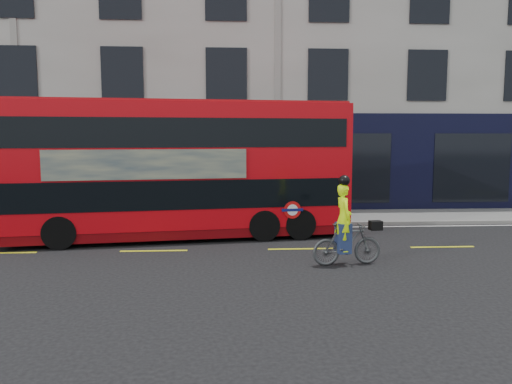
{
  "coord_description": "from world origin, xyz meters",
  "views": [
    {
      "loc": [
        -2.03,
        -11.85,
        3.09
      ],
      "look_at": [
        -1.21,
        1.85,
        1.55
      ],
      "focal_mm": 35.0,
      "sensor_mm": 36.0,
      "label": 1
    }
  ],
  "objects": [
    {
      "name": "ground",
      "position": [
        0.0,
        0.0,
        0.0
      ],
      "size": [
        120.0,
        120.0,
        0.0
      ],
      "primitive_type": "plane",
      "color": "black",
      "rests_on": "ground"
    },
    {
      "name": "pavement",
      "position": [
        0.0,
        6.5,
        0.06
      ],
      "size": [
        60.0,
        3.0,
        0.12
      ],
      "primitive_type": "cube",
      "color": "slate",
      "rests_on": "ground"
    },
    {
      "name": "kerb",
      "position": [
        0.0,
        5.0,
        0.07
      ],
      "size": [
        60.0,
        0.12,
        0.13
      ],
      "primitive_type": "cube",
      "color": "gray",
      "rests_on": "ground"
    },
    {
      "name": "building_terrace",
      "position": [
        0.0,
        12.94,
        7.49
      ],
      "size": [
        50.0,
        10.07,
        15.0
      ],
      "color": "#BAB8AF",
      "rests_on": "ground"
    },
    {
      "name": "road_edge_line",
      "position": [
        0.0,
        4.7,
        0.0
      ],
      "size": [
        58.0,
        0.1,
        0.01
      ],
      "primitive_type": "cube",
      "color": "silver",
      "rests_on": "ground"
    },
    {
      "name": "lane_dashes",
      "position": [
        0.0,
        1.5,
        0.0
      ],
      "size": [
        58.0,
        0.12,
        0.01
      ],
      "primitive_type": null,
      "color": "gold",
      "rests_on": "ground"
    },
    {
      "name": "bus",
      "position": [
        -3.41,
        3.35,
        2.11
      ],
      "size": [
        10.43,
        3.63,
        4.12
      ],
      "rotation": [
        0.0,
        0.0,
        0.13
      ],
      "color": "red",
      "rests_on": "ground"
    },
    {
      "name": "cyclist",
      "position": [
        0.83,
        -0.25,
        0.72
      ],
      "size": [
        1.75,
        0.69,
        2.17
      ],
      "rotation": [
        0.0,
        0.0,
        0.12
      ],
      "color": "#494C4E",
      "rests_on": "ground"
    }
  ]
}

